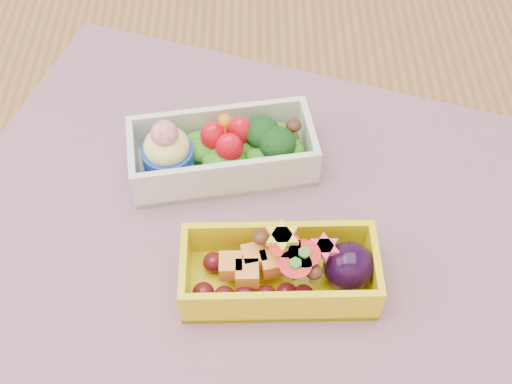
{
  "coord_description": "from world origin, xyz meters",
  "views": [
    {
      "loc": [
        0.05,
        -0.35,
        1.22
      ],
      "look_at": [
        0.05,
        -0.03,
        0.79
      ],
      "focal_mm": 45.67,
      "sensor_mm": 36.0,
      "label": 1
    }
  ],
  "objects_px": {
    "bento_white": "(221,151)",
    "placemat": "(247,223)",
    "bento_yellow": "(284,271)",
    "table": "(209,252)"
  },
  "relations": [
    {
      "from": "bento_white",
      "to": "placemat",
      "type": "bearing_deg",
      "value": -78.13
    },
    {
      "from": "placemat",
      "to": "bento_yellow",
      "type": "height_order",
      "value": "bento_yellow"
    },
    {
      "from": "table",
      "to": "placemat",
      "type": "distance_m",
      "value": 0.11
    },
    {
      "from": "table",
      "to": "bento_white",
      "type": "bearing_deg",
      "value": 60.69
    },
    {
      "from": "bento_white",
      "to": "bento_yellow",
      "type": "distance_m",
      "value": 0.13
    },
    {
      "from": "placemat",
      "to": "bento_yellow",
      "type": "xyz_separation_m",
      "value": [
        0.03,
        -0.06,
        0.02
      ]
    },
    {
      "from": "table",
      "to": "placemat",
      "type": "relative_size",
      "value": 2.3
    },
    {
      "from": "placemat",
      "to": "bento_yellow",
      "type": "relative_size",
      "value": 3.35
    },
    {
      "from": "placemat",
      "to": "bento_white",
      "type": "xyz_separation_m",
      "value": [
        -0.02,
        0.06,
        0.02
      ]
    },
    {
      "from": "table",
      "to": "bento_white",
      "type": "distance_m",
      "value": 0.13
    }
  ]
}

